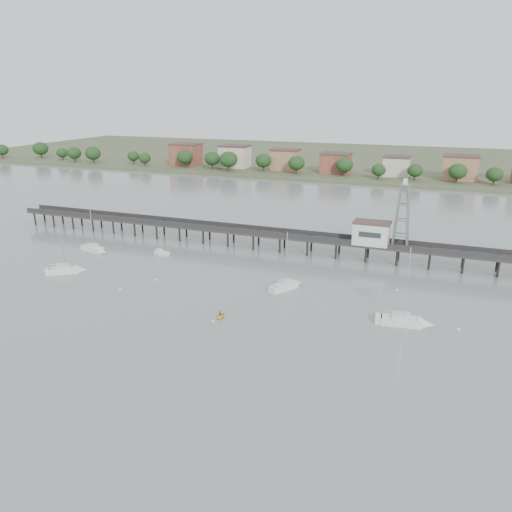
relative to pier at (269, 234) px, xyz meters
The scene contains 13 objects.
ground_plane 60.12m from the pier, 90.00° to the right, with size 500.00×500.00×0.00m, color slate.
pier is the anchor object (origin of this frame).
pier_building 25.16m from the pier, ahead, with size 8.40×5.40×5.30m.
lattice_tower 32.34m from the pier, ahead, with size 3.20×3.20×15.50m.
sailboat_b 42.78m from the pier, 155.47° to the right, with size 7.75×3.66×12.41m.
sailboat_c 26.94m from the pier, 61.83° to the right, with size 5.66×7.53×12.40m.
sailboat_a 47.31m from the pier, 137.11° to the right, with size 7.75×6.18×12.90m.
sailboat_d 49.14m from the pier, 41.66° to the right, with size 9.03×3.60×14.46m.
white_tender 26.76m from the pier, 148.79° to the right, with size 4.06×2.47×1.47m.
yellow_dinghy 41.58m from the pier, 82.37° to the right, with size 1.82×0.53×2.55m, color yellow.
dinghy_occupant 41.58m from the pier, 82.37° to the right, with size 0.37×1.02×0.24m, color black.
mooring_buoys 31.82m from the pier, 85.17° to the right, with size 77.94×26.40×0.39m.
far_shore 179.60m from the pier, 89.89° to the left, with size 500.00×170.00×10.40m.
Camera 1 is at (39.64, -52.94, 37.18)m, focal length 35.00 mm.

